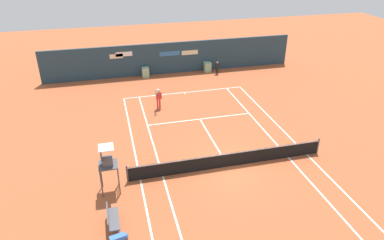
{
  "coord_description": "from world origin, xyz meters",
  "views": [
    {
      "loc": [
        -6.44,
        -16.41,
        12.31
      ],
      "look_at": [
        -1.0,
        4.92,
        0.8
      ],
      "focal_mm": 32.88,
      "sensor_mm": 36.0,
      "label": 1
    }
  ],
  "objects": [
    {
      "name": "tennis_ball_by_sideline",
      "position": [
        -4.36,
        2.34,
        0.03
      ],
      "size": [
        0.07,
        0.07,
        0.07
      ],
      "primitive_type": "sphere",
      "color": "#CCE033",
      "rests_on": "ground_plane"
    },
    {
      "name": "player_on_baseline",
      "position": [
        -2.71,
        9.05,
        0.99
      ],
      "size": [
        0.62,
        0.7,
        1.86
      ],
      "rotation": [
        0.0,
        0.0,
        3.21
      ],
      "color": "red",
      "rests_on": "ground_plane"
    },
    {
      "name": "umpire_chair",
      "position": [
        -6.96,
        -0.53,
        1.8
      ],
      "size": [
        1.0,
        1.0,
        2.77
      ],
      "rotation": [
        0.0,
        0.0,
        -1.57
      ],
      "color": "#47474C",
      "rests_on": "ground_plane"
    },
    {
      "name": "equipment_bag",
      "position": [
        -6.76,
        -4.3,
        0.16
      ],
      "size": [
        0.86,
        0.44,
        0.32
      ],
      "color": "blue",
      "rests_on": "ground_plane"
    },
    {
      "name": "ground_plane",
      "position": [
        -0.0,
        0.58,
        0.0
      ],
      "size": [
        80.0,
        80.0,
        0.01
      ],
      "color": "#A8512D"
    },
    {
      "name": "tennis_ball_mid_court",
      "position": [
        1.16,
        2.63,
        0.03
      ],
      "size": [
        0.07,
        0.07,
        0.07
      ],
      "primitive_type": "sphere",
      "color": "#CCE033",
      "rests_on": "ground_plane"
    },
    {
      "name": "player_bench",
      "position": [
        -7.02,
        -3.3,
        0.51
      ],
      "size": [
        0.54,
        1.58,
        0.88
      ],
      "rotation": [
        0.0,
        0.0,
        -1.57
      ],
      "color": "#38383D",
      "rests_on": "ground_plane"
    },
    {
      "name": "tennis_net",
      "position": [
        0.0,
        0.0,
        0.51
      ],
      "size": [
        12.1,
        0.1,
        1.07
      ],
      "color": "#4C4C51",
      "rests_on": "ground_plane"
    },
    {
      "name": "sponsor_back_wall",
      "position": [
        0.01,
        16.97,
        1.52
      ],
      "size": [
        25.0,
        1.02,
        3.13
      ],
      "color": "#233D4C",
      "rests_on": "ground_plane"
    },
    {
      "name": "ball_kid_right_post",
      "position": [
        4.32,
        15.55,
        0.75
      ],
      "size": [
        0.43,
        0.18,
        1.3
      ],
      "rotation": [
        0.0,
        0.0,
        3.11
      ],
      "color": "black",
      "rests_on": "ground_plane"
    }
  ]
}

